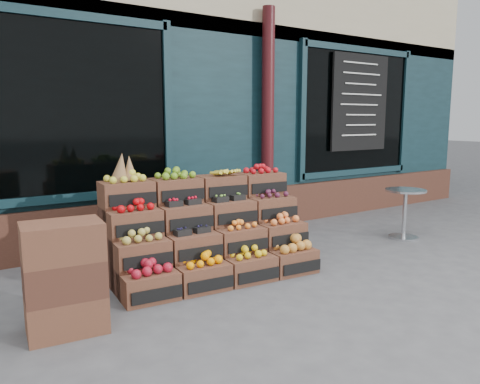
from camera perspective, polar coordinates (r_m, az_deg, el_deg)
ground at (r=4.85m, az=6.72°, el=-10.84°), size 60.00×60.00×0.00m
shop_facade at (r=9.10m, az=-15.05°, el=13.44°), size 12.00×6.24×4.80m
crate_display at (r=4.99m, az=-4.07°, el=-5.39°), size 2.16×1.18×1.31m
spare_crates at (r=3.87m, az=-20.60°, el=-9.78°), size 0.62×0.46×0.87m
bistro_table at (r=6.79m, az=19.45°, el=-1.84°), size 0.54×0.54×0.68m
shopkeeper at (r=6.70m, az=-19.27°, el=1.97°), size 0.66×0.45×1.76m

